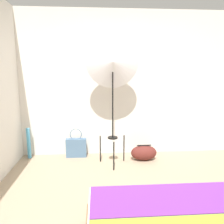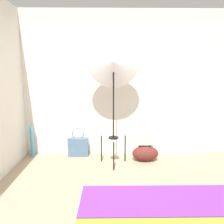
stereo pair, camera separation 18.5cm
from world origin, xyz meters
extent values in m
cube|color=silver|center=(0.00, 2.10, 1.30)|extent=(8.00, 0.05, 2.60)
cube|color=#702D8E|center=(0.23, -0.18, 0.42)|extent=(1.39, 0.47, 0.04)
cylinder|color=black|center=(-0.15, 1.33, 0.23)|extent=(0.02, 0.02, 0.46)
cylinder|color=black|center=(-0.35, 1.68, 0.23)|extent=(0.02, 0.02, 0.46)
cylinder|color=black|center=(0.06, 1.68, 0.23)|extent=(0.02, 0.02, 0.46)
cylinder|color=black|center=(-0.15, 1.56, 0.46)|extent=(0.16, 0.16, 0.02)
cylinder|color=black|center=(-0.15, 1.56, 1.07)|extent=(0.02, 0.02, 1.23)
cone|color=silver|center=(-0.15, 1.56, 1.69)|extent=(0.86, 0.27, 0.88)
cube|color=slate|center=(-0.78, 1.92, 0.17)|extent=(0.36, 0.10, 0.34)
torus|color=slate|center=(-0.78, 1.92, 0.42)|extent=(0.21, 0.01, 0.21)
ellipsoid|color=#5B231E|center=(0.41, 1.70, 0.13)|extent=(0.45, 0.26, 0.26)
cube|color=black|center=(0.41, 1.70, 0.27)|extent=(0.25, 0.04, 0.01)
cylinder|color=#4CA3D1|center=(-1.62, 1.93, 0.28)|extent=(0.06, 0.06, 0.55)
camera|label=1|loc=(-0.40, -1.89, 1.52)|focal=35.00mm
camera|label=2|loc=(-0.22, -1.89, 1.52)|focal=35.00mm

